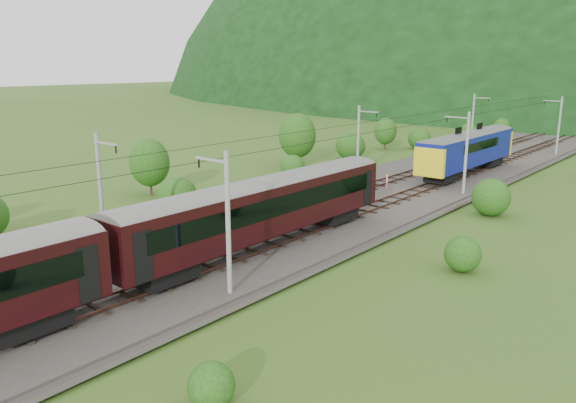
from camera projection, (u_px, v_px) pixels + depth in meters
The scene contains 13 objects.
ground at pixel (161, 272), 35.34m from camera, with size 600.00×600.00×0.00m, color #375A1C.
railbed at pixel (267, 234), 42.75m from camera, with size 14.00×220.00×0.30m, color #38332D.
track_left at pixel (244, 225), 44.19m from camera, with size 2.40×220.00×0.27m.
track_right at pixel (291, 237), 41.21m from camera, with size 2.40×220.00×0.27m.
catenary_left at pixel (359, 140), 61.91m from camera, with size 2.54×192.28×8.00m.
catenary_right at pixel (466, 151), 54.28m from camera, with size 2.54×192.28×8.00m.
overhead_wires at pixel (266, 143), 41.09m from camera, with size 4.83×198.00×0.03m.
mountain_ridge at pixel (443, 85), 333.49m from camera, with size 336.00×280.00×132.00m, color black.
hazard_post_near at pixel (387, 182), 57.03m from camera, with size 0.16×0.16×1.54m, color red.
hazard_post_far at pixel (482, 157), 72.60m from camera, with size 0.14×0.14×1.35m, color red.
signal at pixel (432, 155), 70.15m from camera, with size 0.26×0.26×2.35m.
vegetation_left at pixel (205, 164), 57.15m from camera, with size 12.64×138.43×6.93m.
vegetation_right at pixel (430, 243), 37.13m from camera, with size 6.41×106.20×2.92m.
Camera 1 is at (27.48, -20.36, 12.79)m, focal length 35.00 mm.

